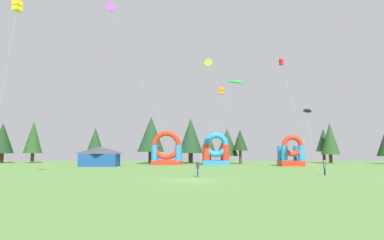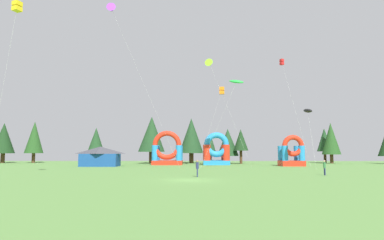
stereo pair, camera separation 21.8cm
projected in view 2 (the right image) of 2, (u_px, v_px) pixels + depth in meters
The scene contains 24 objects.
ground_plane at pixel (190, 180), 30.26m from camera, with size 120.00×120.00×0.00m, color #5B8C42.
kite_purple_delta at pixel (112, 9), 55.98m from camera, with size 12.44×2.10×27.52m.
kite_red_box at pixel (282, 62), 63.58m from camera, with size 3.25×6.55×20.34m.
kite_black_parafoil at pixel (308, 111), 52.51m from camera, with size 1.34×5.04×9.65m.
kite_orange_box at pixel (222, 91), 56.05m from camera, with size 4.51×0.87×13.50m.
kite_yellow_box at pixel (17, 7), 33.47m from camera, with size 3.26×1.62×17.77m.
kite_lime_delta at pixel (210, 64), 57.58m from camera, with size 7.63×3.11×18.64m.
kite_green_parafoil at pixel (236, 82), 49.73m from camera, with size 6.66×2.21×13.65m.
person_near_camera at pixel (197, 167), 34.13m from camera, with size 0.32×0.32×1.73m.
person_left_edge at pixel (325, 166), 36.32m from camera, with size 0.31×0.31×1.65m.
inflatable_red_slide at pixel (167, 153), 64.39m from camera, with size 5.82×4.31×6.59m.
inflatable_yellow_castle at pixel (216, 153), 65.04m from camera, with size 5.11×5.00×6.33m.
inflatable_orange_dome at pixel (292, 155), 59.27m from camera, with size 4.05×3.92×5.55m.
festival_tent at pixel (100, 156), 58.19m from camera, with size 6.43×3.74×3.48m.
tree_row_0 at pixel (4, 138), 75.39m from camera, with size 4.89×4.89×9.09m.
tree_row_1 at pixel (34, 137), 76.56m from camera, with size 4.13×4.13×9.56m.
tree_row_2 at pixel (96, 141), 72.72m from camera, with size 4.01×4.01×7.83m.
tree_row_3 at pixel (152, 134), 71.76m from camera, with size 5.77×5.77×10.18m.
tree_row_4 at pixel (191, 136), 74.51m from camera, with size 5.47×5.47×10.07m.
tree_row_5 at pixel (211, 144), 73.84m from camera, with size 2.75×2.75×6.59m.
tree_row_6 at pixel (228, 143), 72.45m from camera, with size 4.77×4.77×7.54m.
tree_row_7 at pixel (241, 140), 70.56m from camera, with size 3.16×3.16×7.36m.
tree_row_8 at pixel (324, 140), 75.71m from camera, with size 3.41×3.41×7.92m.
tree_row_9 at pixel (331, 139), 72.60m from camera, with size 3.98×3.98×8.91m.
Camera 2 is at (0.72, -30.64, 2.63)m, focal length 30.93 mm.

